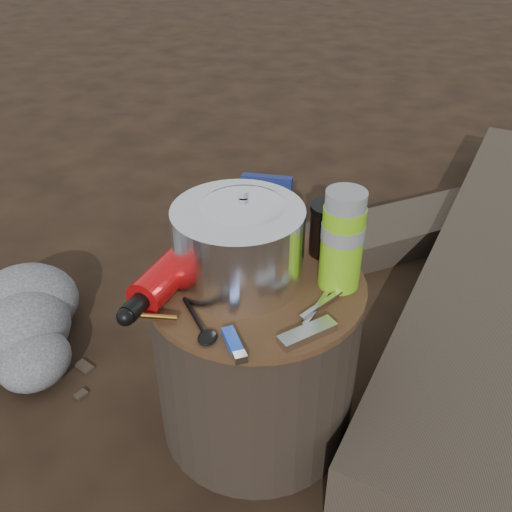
% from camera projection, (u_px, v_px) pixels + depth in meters
% --- Properties ---
extents(ground, '(60.00, 60.00, 0.00)m').
position_uv_depth(ground, '(256.00, 417.00, 1.41)').
color(ground, black).
rests_on(ground, ground).
extents(stump, '(0.45, 0.45, 0.42)m').
position_uv_depth(stump, '(256.00, 355.00, 1.29)').
color(stump, black).
rests_on(stump, ground).
extents(log_main, '(0.81, 2.00, 0.17)m').
position_uv_depth(log_main, '(490.00, 264.00, 1.81)').
color(log_main, '#332B22').
rests_on(log_main, ground).
extents(log_small, '(1.13, 0.92, 0.10)m').
position_uv_depth(log_small, '(440.00, 221.00, 2.09)').
color(log_small, '#332B22').
rests_on(log_small, ground).
extents(foil_windscreen, '(0.26, 0.26, 0.16)m').
position_uv_depth(foil_windscreen, '(238.00, 244.00, 1.14)').
color(foil_windscreen, white).
rests_on(foil_windscreen, stump).
extents(camping_pot, '(0.18, 0.18, 0.18)m').
position_uv_depth(camping_pot, '(244.00, 235.00, 1.16)').
color(camping_pot, white).
rests_on(camping_pot, stump).
extents(fuel_bottle, '(0.13, 0.30, 0.07)m').
position_uv_depth(fuel_bottle, '(173.00, 269.00, 1.15)').
color(fuel_bottle, '#B50B0D').
rests_on(fuel_bottle, stump).
extents(thermos, '(0.08, 0.08, 0.21)m').
position_uv_depth(thermos, '(342.00, 241.00, 1.11)').
color(thermos, '#6FB315').
rests_on(thermos, stump).
extents(travel_mug, '(0.08, 0.08, 0.12)m').
position_uv_depth(travel_mug, '(328.00, 229.00, 1.23)').
color(travel_mug, black).
rests_on(travel_mug, stump).
extents(stuff_sack, '(0.16, 0.13, 0.11)m').
position_uv_depth(stuff_sack, '(231.00, 214.00, 1.29)').
color(stuff_sack, '#BA7800').
rests_on(stuff_sack, stump).
extents(food_pouch, '(0.11, 0.03, 0.14)m').
position_uv_depth(food_pouch, '(266.00, 206.00, 1.29)').
color(food_pouch, navy).
rests_on(food_pouch, stump).
extents(lighter, '(0.07, 0.09, 0.02)m').
position_uv_depth(lighter, '(233.00, 341.00, 1.01)').
color(lighter, blue).
rests_on(lighter, stump).
extents(multitool, '(0.10, 0.10, 0.02)m').
position_uv_depth(multitool, '(307.00, 333.00, 1.03)').
color(multitool, silver).
rests_on(multitool, stump).
extents(pot_grabber, '(0.08, 0.13, 0.01)m').
position_uv_depth(pot_grabber, '(318.00, 305.00, 1.10)').
color(pot_grabber, silver).
rests_on(pot_grabber, stump).
extents(spork, '(0.11, 0.13, 0.01)m').
position_uv_depth(spork, '(195.00, 316.00, 1.07)').
color(spork, black).
rests_on(spork, stump).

